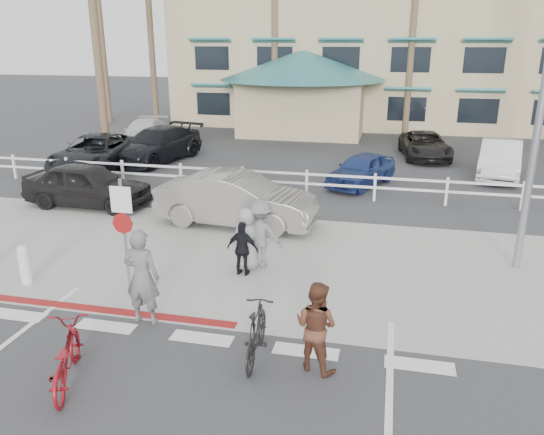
% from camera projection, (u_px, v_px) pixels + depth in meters
% --- Properties ---
extents(ground, '(140.00, 140.00, 0.00)m').
position_uv_depth(ground, '(190.00, 356.00, 9.50)').
color(ground, '#333335').
extents(bike_path, '(12.00, 16.00, 0.01)m').
position_uv_depth(bike_path, '(140.00, 433.00, 7.65)').
color(bike_path, '#333335').
rests_on(bike_path, ground).
extents(sidewalk_plaza, '(22.00, 7.00, 0.01)m').
position_uv_depth(sidewalk_plaza, '(254.00, 260.00, 13.66)').
color(sidewalk_plaza, gray).
rests_on(sidewalk_plaza, ground).
extents(cross_street, '(40.00, 5.00, 0.01)m').
position_uv_depth(cross_street, '(285.00, 213.00, 17.35)').
color(cross_street, '#333335').
rests_on(cross_street, ground).
extents(parking_lot, '(50.00, 16.00, 0.01)m').
position_uv_depth(parking_lot, '(323.00, 155.00, 26.14)').
color(parking_lot, '#333335').
rests_on(parking_lot, ground).
extents(curb_red, '(7.00, 0.25, 0.02)m').
position_uv_depth(curb_red, '(78.00, 307.00, 11.23)').
color(curb_red, maroon).
rests_on(curb_red, ground).
extents(rail_fence, '(29.40, 0.16, 1.00)m').
position_uv_depth(rail_fence, '(310.00, 184.00, 18.94)').
color(rail_fence, silver).
rests_on(rail_fence, ground).
extents(building, '(28.00, 16.00, 11.30)m').
position_uv_depth(building, '(380.00, 36.00, 35.93)').
color(building, tan).
rests_on(building, ground).
extents(sign_post, '(0.50, 0.10, 2.90)m').
position_uv_depth(sign_post, '(124.00, 230.00, 11.55)').
color(sign_post, gray).
rests_on(sign_post, ground).
extents(bollard_0, '(0.26, 0.26, 0.95)m').
position_uv_depth(bollard_0, '(25.00, 264.00, 12.20)').
color(bollard_0, silver).
rests_on(bollard_0, ground).
extents(palm_0, '(4.00, 4.00, 15.00)m').
position_uv_depth(palm_0, '(98.00, 6.00, 34.50)').
color(palm_0, '#205427').
rests_on(palm_0, ground).
extents(palm_1, '(4.00, 4.00, 13.00)m').
position_uv_depth(palm_1, '(150.00, 21.00, 33.05)').
color(palm_1, '#205427').
rests_on(palm_1, ground).
extents(palm_3, '(4.00, 4.00, 14.00)m').
position_uv_depth(palm_3, '(275.00, 11.00, 31.22)').
color(palm_3, '#205427').
rests_on(palm_3, ground).
extents(palm_4, '(4.00, 4.00, 15.00)m').
position_uv_depth(palm_4, '(345.00, 2.00, 31.14)').
color(palm_4, '#205427').
rests_on(palm_4, ground).
extents(palm_5, '(4.00, 4.00, 13.00)m').
position_uv_depth(palm_5, '(414.00, 19.00, 29.70)').
color(palm_5, '#205427').
rests_on(palm_5, ground).
extents(palm_10, '(4.00, 4.00, 12.00)m').
position_uv_depth(palm_10, '(95.00, 25.00, 23.55)').
color(palm_10, '#205427').
rests_on(palm_10, ground).
extents(bike_red, '(1.31, 1.98, 0.99)m').
position_uv_depth(bike_red, '(65.00, 357.00, 8.61)').
color(bike_red, maroon).
rests_on(bike_red, ground).
extents(rider_red, '(0.72, 0.48, 1.98)m').
position_uv_depth(rider_red, '(142.00, 277.00, 10.35)').
color(rider_red, '#5F5F5F').
rests_on(rider_red, ground).
extents(bike_black, '(0.58, 1.73, 1.03)m').
position_uv_depth(bike_black, '(256.00, 333.00, 9.29)').
color(bike_black, black).
rests_on(bike_black, ground).
extents(rider_black, '(0.96, 0.86, 1.62)m').
position_uv_depth(rider_black, '(316.00, 326.00, 8.92)').
color(rider_black, brown).
rests_on(rider_black, ground).
extents(pedestrian_a, '(1.13, 0.68, 1.72)m').
position_uv_depth(pedestrian_a, '(260.00, 234.00, 12.99)').
color(pedestrian_a, slate).
rests_on(pedestrian_a, ground).
extents(pedestrian_child, '(0.81, 0.39, 1.34)m').
position_uv_depth(pedestrian_child, '(243.00, 249.00, 12.58)').
color(pedestrian_child, black).
rests_on(pedestrian_child, ground).
extents(pedestrian_b, '(0.92, 0.86, 1.57)m').
position_uv_depth(pedestrian_b, '(247.00, 239.00, 12.90)').
color(pedestrian_b, gray).
rests_on(pedestrian_b, ground).
extents(car_white_sedan, '(4.99, 2.06, 1.61)m').
position_uv_depth(car_white_sedan, '(237.00, 200.00, 16.01)').
color(car_white_sedan, slate).
rests_on(car_white_sedan, ground).
extents(car_red_compact, '(4.38, 1.87, 1.48)m').
position_uv_depth(car_red_compact, '(88.00, 185.00, 17.87)').
color(car_red_compact, black).
rests_on(car_red_compact, ground).
extents(lot_car_0, '(3.11, 5.68, 1.51)m').
position_uv_depth(lot_car_0, '(95.00, 153.00, 22.81)').
color(lot_car_0, black).
rests_on(lot_car_0, ground).
extents(lot_car_1, '(3.27, 5.68, 1.55)m').
position_uv_depth(lot_car_1, '(157.00, 145.00, 24.47)').
color(lot_car_1, black).
rests_on(lot_car_1, ground).
extents(lot_car_2, '(2.84, 3.96, 1.25)m').
position_uv_depth(lot_car_2, '(361.00, 170.00, 20.47)').
color(lot_car_2, navy).
rests_on(lot_car_2, ground).
extents(lot_car_3, '(2.35, 4.66, 1.46)m').
position_uv_depth(lot_car_3, '(500.00, 159.00, 21.78)').
color(lot_car_3, silver).
rests_on(lot_car_3, ground).
extents(lot_car_4, '(2.72, 4.92, 1.35)m').
position_uv_depth(lot_car_4, '(144.00, 133.00, 28.20)').
color(lot_car_4, silver).
rests_on(lot_car_4, ground).
extents(lot_car_5, '(2.56, 4.63, 1.23)m').
position_uv_depth(lot_car_5, '(425.00, 145.00, 25.26)').
color(lot_car_5, black).
rests_on(lot_car_5, ground).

